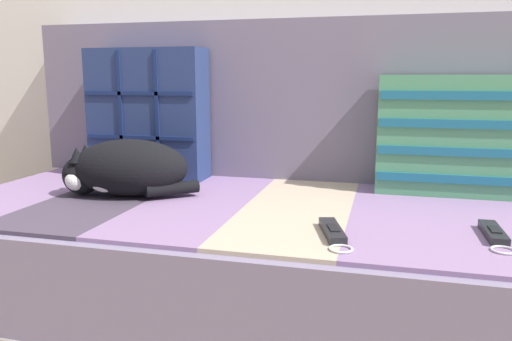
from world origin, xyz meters
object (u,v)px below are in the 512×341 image
Objects in this scene: throw_pillow_quilted at (148,114)px; throw_pillow_striped at (460,135)px; couch at (251,268)px; sleeping_cat at (123,169)px; game_remote_near at (494,234)px; game_remote_far at (333,232)px.

throw_pillow_quilted is 0.98m from throw_pillow_striped.
couch is 3.84× the size of throw_pillow_striped.
throw_pillow_striped is 1.17× the size of sleeping_cat.
throw_pillow_quilted is at bearing 179.97° from throw_pillow_striped.
throw_pillow_quilted reaches higher than throw_pillow_striped.
game_remote_near is (0.03, -0.42, -0.16)m from throw_pillow_striped.
couch is 4.11× the size of throw_pillow_quilted.
couch is at bearing 5.98° from sleeping_cat.
throw_pillow_striped is at bearing -0.03° from throw_pillow_quilted.
game_remote_far reaches higher than couch.
throw_pillow_quilted is (-0.42, 0.23, 0.41)m from couch.
sleeping_cat is at bearing 160.45° from game_remote_far.
game_remote_near is (0.59, -0.19, 0.21)m from couch.
throw_pillow_quilted reaches higher than couch.
throw_pillow_striped is 0.97m from sleeping_cat.
game_remote_far is at bearing -36.07° from throw_pillow_quilted.
couch is 4.48× the size of sleeping_cat.
sleeping_cat reaches higher than game_remote_near.
sleeping_cat is at bearing -163.89° from throw_pillow_striped.
game_remote_far is at bearing -167.60° from game_remote_near.
game_remote_far is (0.25, -0.26, 0.21)m from couch.
sleeping_cat is (-0.93, -0.27, -0.09)m from throw_pillow_striped.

